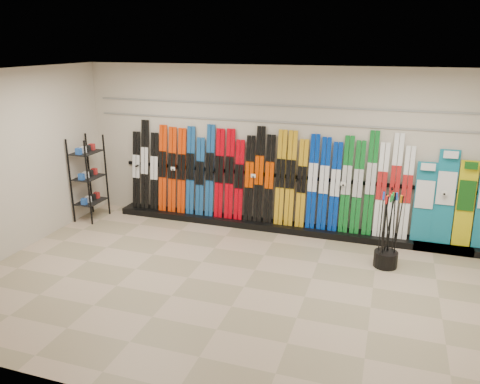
% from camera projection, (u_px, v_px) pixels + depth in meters
% --- Properties ---
extents(floor, '(8.00, 8.00, 0.00)m').
position_uv_depth(floor, '(244.00, 287.00, 6.77)').
color(floor, gray).
rests_on(floor, ground).
extents(back_wall, '(8.00, 0.00, 8.00)m').
position_uv_depth(back_wall, '(286.00, 150.00, 8.57)').
color(back_wall, beige).
rests_on(back_wall, floor).
extents(left_wall, '(0.00, 5.00, 5.00)m').
position_uv_depth(left_wall, '(7.00, 165.00, 7.50)').
color(left_wall, beige).
rests_on(left_wall, floor).
extents(ceiling, '(8.00, 8.00, 0.00)m').
position_uv_depth(ceiling, '(245.00, 74.00, 5.85)').
color(ceiling, silver).
rests_on(ceiling, back_wall).
extents(ski_rack_base, '(8.00, 0.40, 0.12)m').
position_uv_depth(ski_rack_base, '(293.00, 228.00, 8.75)').
color(ski_rack_base, black).
rests_on(ski_rack_base, floor).
extents(skis, '(5.38, 0.26, 1.83)m').
position_uv_depth(skis, '(260.00, 178.00, 8.73)').
color(skis, black).
rests_on(skis, ski_rack_base).
extents(snowboards, '(1.59, 0.24, 1.58)m').
position_uv_depth(snowboards, '(465.00, 202.00, 7.72)').
color(snowboards, '#14728C').
rests_on(snowboards, ski_rack_base).
extents(accessory_rack, '(0.40, 0.60, 1.66)m').
position_uv_depth(accessory_rack, '(89.00, 178.00, 9.17)').
color(accessory_rack, black).
rests_on(accessory_rack, floor).
extents(pole_bin, '(0.37, 0.37, 0.25)m').
position_uv_depth(pole_bin, '(385.00, 259.00, 7.36)').
color(pole_bin, black).
rests_on(pole_bin, floor).
extents(ski_poles, '(0.30, 0.28, 1.18)m').
position_uv_depth(ski_poles, '(388.00, 230.00, 7.22)').
color(ski_poles, black).
rests_on(ski_poles, pole_bin).
extents(slatwall_rail_0, '(7.60, 0.02, 0.03)m').
position_uv_depth(slatwall_rail_0, '(286.00, 123.00, 8.40)').
color(slatwall_rail_0, gray).
rests_on(slatwall_rail_0, back_wall).
extents(slatwall_rail_1, '(7.60, 0.02, 0.03)m').
position_uv_depth(slatwall_rail_1, '(287.00, 106.00, 8.31)').
color(slatwall_rail_1, gray).
rests_on(slatwall_rail_1, back_wall).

